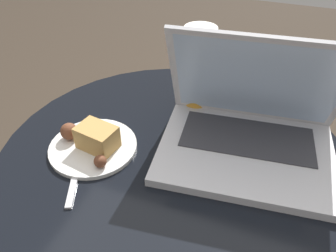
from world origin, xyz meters
name	(u,v)px	position (x,y,z in m)	size (l,w,h in m)	color
table	(173,201)	(0.00, 0.00, 0.42)	(0.73, 0.73, 0.58)	#9E9EA3
laptop	(249,129)	(0.14, 0.07, 0.63)	(0.38, 0.30, 0.25)	silver
beer_glass	(198,70)	(-0.01, 0.18, 0.68)	(0.07, 0.07, 0.20)	gold
snack_plate	(93,142)	(-0.16, -0.05, 0.60)	(0.18, 0.18, 0.06)	silver
fork	(78,164)	(-0.17, -0.10, 0.58)	(0.09, 0.18, 0.00)	silver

